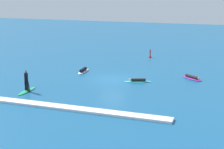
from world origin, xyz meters
TOP-DOWN VIEW (x-y plane):
  - ground_plane at (0.00, 0.00)m, footprint 120.00×120.00m
  - surfer_on_green_board at (-5.82, -6.40)m, footprint 0.76×2.69m
  - surfer_on_purple_board at (7.67, 2.71)m, footprint 2.39×2.07m
  - surfer_on_teal_board at (2.72, -0.11)m, footprint 2.76×1.63m
  - surfer_on_white_board at (-4.04, 2.03)m, footprint 0.88×2.67m
  - marker_buoy at (1.17, 12.24)m, footprint 0.36×0.36m
  - wave_crest at (0.00, -9.34)m, footprint 15.25×0.90m

SIDE VIEW (x-z plane):
  - ground_plane at x=0.00m, z-range 0.00..0.00m
  - wave_crest at x=0.00m, z-range 0.00..0.18m
  - surfer_on_teal_board at x=2.72m, z-range -0.06..0.30m
  - surfer_on_purple_board at x=7.67m, z-range -0.06..0.33m
  - surfer_on_white_board at x=-4.04m, z-range -0.05..0.38m
  - marker_buoy at x=1.17m, z-range -0.34..0.84m
  - surfer_on_green_board at x=-5.82m, z-range -0.47..1.55m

